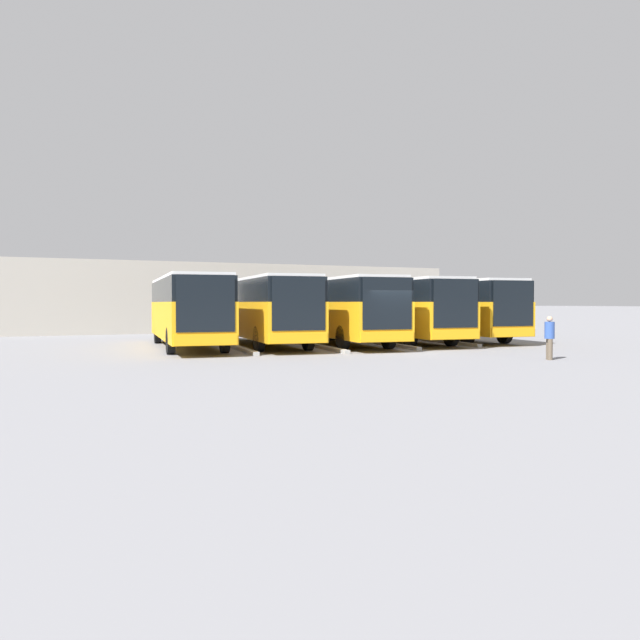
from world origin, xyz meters
name	(u,v)px	position (x,y,z in m)	size (l,w,h in m)	color
ground_plane	(392,352)	(0.00, 0.00, 0.00)	(600.00, 600.00, 0.00)	gray
bus_0	(449,307)	(-7.07, -5.95, 1.76)	(3.47, 11.56, 3.15)	orange
curb_divider_0	(440,341)	(-5.30, -4.27, 0.07)	(0.24, 7.20, 0.15)	#9E9E99
bus_1	(397,308)	(-3.53, -5.45, 1.76)	(3.47, 11.56, 3.15)	orange
curb_divider_1	(384,344)	(-1.77, -3.76, 0.07)	(0.24, 7.20, 0.15)	#9E9E99
bus_2	(338,308)	(0.00, -5.10, 1.76)	(3.47, 11.56, 3.15)	orange
curb_divider_2	(318,346)	(1.77, -3.42, 0.07)	(0.24, 7.20, 0.15)	#9E9E99
bus_3	(264,308)	(3.54, -5.70, 1.76)	(3.47, 11.56, 3.15)	orange
curb_divider_3	(238,348)	(5.30, -4.01, 0.07)	(0.24, 7.20, 0.15)	#9E9E99
bus_4	(187,308)	(7.07, -5.92, 1.76)	(3.47, 11.56, 3.15)	orange
pedestrian	(549,336)	(-3.33, 5.21, 0.83)	(0.47, 0.47, 1.54)	brown
station_building	(223,298)	(0.00, -25.99, 2.39)	(31.28, 16.44, 4.73)	#A8A399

